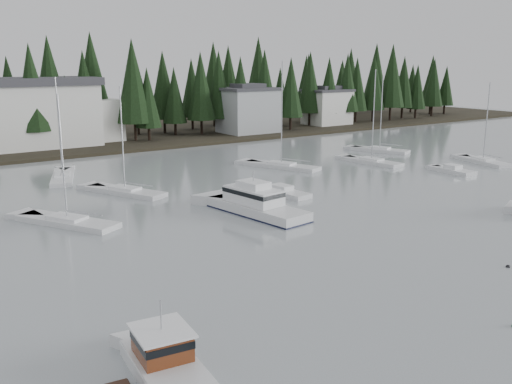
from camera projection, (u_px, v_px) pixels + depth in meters
far_shore_land at (29, 138)px, 105.03m from camera, size 240.00×54.00×1.00m
conifer_treeline at (46, 145)px, 96.24m from camera, size 200.00×22.00×20.00m
house_east_a at (248, 109)px, 108.85m from camera, size 10.60×8.48×9.25m
house_east_b at (327, 106)px, 122.85m from camera, size 9.54×7.42×8.25m
harbor_inn at (30, 114)px, 90.37m from camera, size 29.50×11.50×10.90m
lobster_boat_brown at (170, 375)px, 25.17m from camera, size 4.82×8.45×4.04m
cabin_cruiser_center at (256, 206)px, 53.26m from camera, size 4.80×11.37×4.74m
sailboat_0 at (67, 224)px, 49.98m from camera, size 7.09×10.04×11.85m
sailboat_3 at (379, 151)px, 89.71m from camera, size 5.62×9.44×12.29m
sailboat_5 at (483, 163)px, 79.78m from camera, size 4.68×9.16×11.67m
sailboat_6 at (125, 193)px, 61.46m from camera, size 6.34×10.02×12.02m
sailboat_7 at (63, 178)px, 69.03m from camera, size 5.69×10.58×12.69m
sailboat_8 at (281, 167)px, 76.33m from camera, size 6.38×10.99×14.52m
sailboat_9 at (371, 163)px, 79.56m from camera, size 3.39×9.45×13.38m
runabout_1 at (282, 193)px, 61.16m from camera, size 2.99×7.15×1.42m
runabout_2 at (452, 171)px, 73.02m from camera, size 2.46×5.96×1.42m
mooring_buoy_dark at (508, 267)px, 39.62m from camera, size 0.33×0.33×0.33m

